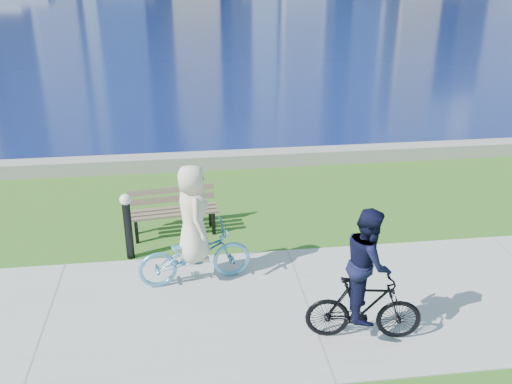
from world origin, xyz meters
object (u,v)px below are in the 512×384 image
at_px(park_bench, 173,207).
at_px(bollard_lamp, 128,222).
at_px(cyclist_man, 366,286).
at_px(cyclist_woman, 194,240).

height_order(park_bench, bollard_lamp, bollard_lamp).
bearing_deg(cyclist_man, bollard_lamp, 61.14).
bearing_deg(cyclist_woman, bollard_lamp, 41.47).
relative_size(bollard_lamp, cyclist_man, 0.61).
bearing_deg(park_bench, bollard_lamp, -137.67).
relative_size(park_bench, cyclist_woman, 0.84).
relative_size(bollard_lamp, cyclist_woman, 0.61).
relative_size(park_bench, cyclist_man, 0.85).
relative_size(park_bench, bollard_lamp, 1.38).
height_order(bollard_lamp, cyclist_woman, cyclist_woman).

